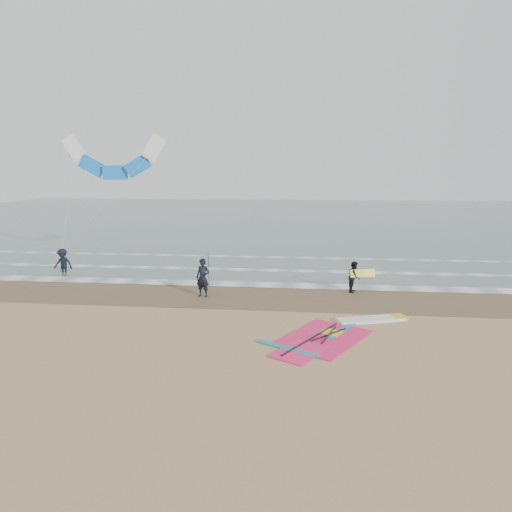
# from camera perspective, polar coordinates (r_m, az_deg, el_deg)

# --- Properties ---
(ground) EXTENTS (120.00, 120.00, 0.00)m
(ground) POSITION_cam_1_polar(r_m,az_deg,el_deg) (17.11, -1.01, -10.31)
(ground) COLOR tan
(ground) RESTS_ON ground
(sea_water) EXTENTS (120.00, 80.00, 0.02)m
(sea_water) POSITION_cam_1_polar(r_m,az_deg,el_deg) (64.19, 4.42, 4.94)
(sea_water) COLOR #47605E
(sea_water) RESTS_ON ground
(wet_sand_band) EXTENTS (120.00, 5.00, 0.01)m
(wet_sand_band) POSITION_cam_1_polar(r_m,az_deg,el_deg) (22.78, 0.90, -5.00)
(wet_sand_band) COLOR brown
(wet_sand_band) RESTS_ON ground
(foam_waterline) EXTENTS (120.00, 9.15, 0.02)m
(foam_waterline) POSITION_cam_1_polar(r_m,az_deg,el_deg) (27.07, 1.78, -2.47)
(foam_waterline) COLOR white
(foam_waterline) RESTS_ON ground
(windsurf_rig) EXTENTS (6.03, 5.71, 0.14)m
(windsurf_rig) POSITION_cam_1_polar(r_m,az_deg,el_deg) (17.89, 10.23, -9.41)
(windsurf_rig) COLOR white
(windsurf_rig) RESTS_ON ground
(person_standing) EXTENTS (0.80, 0.63, 1.92)m
(person_standing) POSITION_cam_1_polar(r_m,az_deg,el_deg) (22.57, -6.67, -2.72)
(person_standing) COLOR black
(person_standing) RESTS_ON ground
(person_walking) EXTENTS (0.76, 0.89, 1.59)m
(person_walking) POSITION_cam_1_polar(r_m,az_deg,el_deg) (23.91, 12.19, -2.54)
(person_walking) COLOR black
(person_walking) RESTS_ON ground
(person_wading) EXTENTS (1.24, 0.76, 1.85)m
(person_wading) POSITION_cam_1_polar(r_m,az_deg,el_deg) (30.21, -23.02, -0.22)
(person_wading) COLOR black
(person_wading) RESTS_ON ground
(held_pole) EXTENTS (0.17, 0.86, 1.82)m
(held_pole) POSITION_cam_1_polar(r_m,az_deg,el_deg) (22.41, -5.94, -1.63)
(held_pole) COLOR black
(held_pole) RESTS_ON ground
(carried_kiteboard) EXTENTS (1.30, 0.51, 0.39)m
(carried_kiteboard) POSITION_cam_1_polar(r_m,az_deg,el_deg) (23.81, 13.19, -2.11)
(carried_kiteboard) COLOR yellow
(carried_kiteboard) RESTS_ON ground
(surf_kite) EXTENTS (6.68, 2.31, 7.18)m
(surf_kite) POSITION_cam_1_polar(r_m,az_deg,el_deg) (30.41, -17.28, 11.34)
(surf_kite) COLOR white
(surf_kite) RESTS_ON ground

